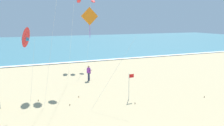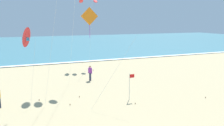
{
  "view_description": "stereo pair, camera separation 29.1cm",
  "coord_description": "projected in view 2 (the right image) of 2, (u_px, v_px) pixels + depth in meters",
  "views": [
    {
      "loc": [
        -5.62,
        -7.16,
        6.23
      ],
      "look_at": [
        0.49,
        7.28,
        3.31
      ],
      "focal_mm": 36.94,
      "sensor_mm": 36.0,
      "label": 1
    },
    {
      "loc": [
        -5.35,
        -7.27,
        6.23
      ],
      "look_at": [
        0.49,
        7.28,
        3.31
      ],
      "focal_mm": 36.94,
      "sensor_mm": 36.0,
      "label": 2
    }
  ],
  "objects": [
    {
      "name": "bystander_purple_top",
      "position": [
        90.0,
        73.0,
        24.01
      ],
      "size": [
        0.33,
        0.42,
        1.59
      ],
      "color": "#2D334C",
      "rests_on": "ground"
    },
    {
      "name": "kite_arc_rose_low",
      "position": [
        88.0,
        0.0,
        30.68
      ],
      "size": [
        2.61,
        4.25,
        9.2
      ],
      "color": "red",
      "rests_on": "ground"
    },
    {
      "name": "shoreline_foam",
      "position": [
        61.0,
        63.0,
        33.72
      ],
      "size": [
        160.0,
        0.93,
        0.01
      ],
      "primitive_type": "cube",
      "color": "white",
      "rests_on": "ocean_water"
    },
    {
      "name": "kite_delta_scarlet_distant",
      "position": [
        26.0,
        37.0,
        15.43
      ],
      "size": [
        1.19,
        2.4,
        5.81
      ],
      "color": "red",
      "rests_on": "ground"
    },
    {
      "name": "lifeguard_flag",
      "position": [
        130.0,
        84.0,
        18.23
      ],
      "size": [
        0.45,
        0.05,
        2.1
      ],
      "color": "silver",
      "rests_on": "ground"
    },
    {
      "name": "ocean_water",
      "position": [
        42.0,
        44.0,
        60.83
      ],
      "size": [
        160.0,
        60.0,
        0.08
      ],
      "primitive_type": "cube",
      "color": "teal",
      "rests_on": "ground"
    },
    {
      "name": "kite_diamond_amber_outer",
      "position": [
        91.0,
        20.0,
        14.92
      ],
      "size": [
        4.11,
        0.16,
        7.07
      ],
      "color": "orange",
      "rests_on": "ground"
    }
  ]
}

